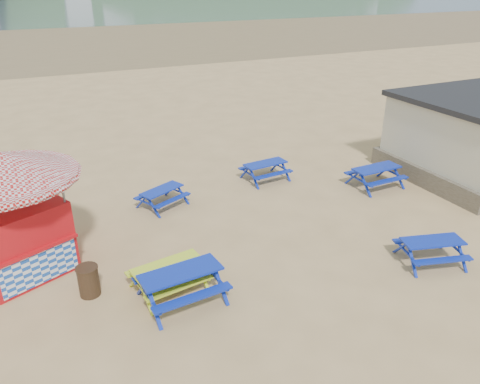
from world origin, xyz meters
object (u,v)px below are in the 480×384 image
picnic_table_blue_a (162,198)px  litter_bin (89,281)px  picnic_table_blue_b (265,171)px  picnic_table_yellow (169,277)px  ice_cream_kiosk (7,198)px

picnic_table_blue_a → litter_bin: 5.10m
litter_bin → picnic_table_blue_b: bearing=31.4°
picnic_table_blue_a → picnic_table_yellow: size_ratio=0.97×
picnic_table_yellow → ice_cream_kiosk: 4.59m
picnic_table_blue_b → picnic_table_yellow: 7.65m
picnic_table_yellow → litter_bin: bearing=151.8°
litter_bin → picnic_table_yellow: bearing=-20.1°
picnic_table_blue_a → picnic_table_yellow: picnic_table_yellow is taller
picnic_table_yellow → litter_bin: 1.98m
ice_cream_kiosk → litter_bin: 2.99m
picnic_table_yellow → ice_cream_kiosk: size_ratio=0.40×
picnic_table_yellow → ice_cream_kiosk: ice_cream_kiosk is taller
picnic_table_blue_b → ice_cream_kiosk: bearing=-168.7°
picnic_table_yellow → litter_bin: size_ratio=2.44×
picnic_table_yellow → ice_cream_kiosk: (-3.32, 2.61, 1.77)m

